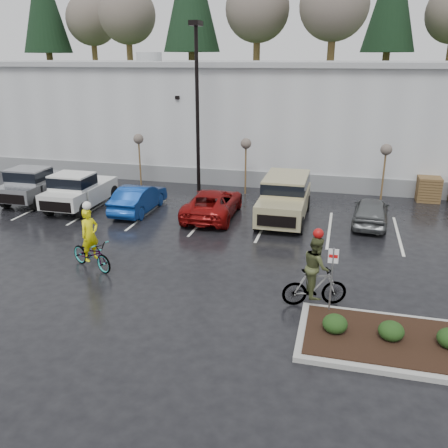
% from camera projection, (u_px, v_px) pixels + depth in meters
% --- Properties ---
extents(ground, '(120.00, 120.00, 0.00)m').
position_uv_depth(ground, '(208.00, 303.00, 15.24)').
color(ground, black).
rests_on(ground, ground).
extents(warehouse, '(60.50, 15.50, 7.20)m').
position_uv_depth(warehouse, '(292.00, 113.00, 34.13)').
color(warehouse, '#B3B6B8').
rests_on(warehouse, ground).
extents(wooded_ridge, '(80.00, 25.00, 6.00)m').
position_uv_depth(wooded_ridge, '(314.00, 98.00, 55.38)').
color(wooded_ridge, '#273A18').
rests_on(wooded_ridge, ground).
extents(lamppost, '(0.50, 1.00, 9.22)m').
position_uv_depth(lamppost, '(197.00, 93.00, 25.25)').
color(lamppost, black).
rests_on(lamppost, ground).
extents(sapling_west, '(0.60, 0.60, 3.20)m').
position_uv_depth(sapling_west, '(139.00, 142.00, 28.08)').
color(sapling_west, brown).
rests_on(sapling_west, ground).
extents(sapling_mid, '(0.60, 0.60, 3.20)m').
position_uv_depth(sapling_mid, '(246.00, 147.00, 26.57)').
color(sapling_mid, brown).
rests_on(sapling_mid, ground).
extents(sapling_east, '(0.60, 0.60, 3.20)m').
position_uv_depth(sapling_east, '(386.00, 153.00, 24.82)').
color(sapling_east, brown).
rests_on(sapling_east, ground).
extents(pallet_stack_a, '(1.20, 1.20, 1.35)m').
position_uv_depth(pallet_stack_a, '(428.00, 189.00, 25.84)').
color(pallet_stack_a, brown).
rests_on(pallet_stack_a, ground).
extents(shrub_a, '(0.70, 0.70, 0.52)m').
position_uv_depth(shrub_a, '(335.00, 324.00, 13.26)').
color(shrub_a, black).
rests_on(shrub_a, curb_island).
extents(shrub_b, '(0.70, 0.70, 0.52)m').
position_uv_depth(shrub_b, '(391.00, 331.00, 12.91)').
color(shrub_b, black).
rests_on(shrub_b, curb_island).
extents(fire_lane_sign, '(0.30, 0.05, 2.20)m').
position_uv_depth(fire_lane_sign, '(332.00, 273.00, 14.07)').
color(fire_lane_sign, gray).
rests_on(fire_lane_sign, ground).
extents(pickup_silver, '(2.10, 5.20, 1.96)m').
position_uv_depth(pickup_silver, '(40.00, 182.00, 26.01)').
color(pickup_silver, '#989A9F').
rests_on(pickup_silver, ground).
extents(pickup_white, '(2.10, 5.20, 1.96)m').
position_uv_depth(pickup_white, '(83.00, 188.00, 24.81)').
color(pickup_white, silver).
rests_on(pickup_white, ground).
extents(car_blue, '(1.49, 4.25, 1.40)m').
position_uv_depth(car_blue, '(139.00, 198.00, 24.05)').
color(car_blue, navy).
rests_on(car_blue, ground).
extents(car_red, '(2.44, 5.00, 1.37)m').
position_uv_depth(car_red, '(213.00, 203.00, 23.29)').
color(car_red, maroon).
rests_on(car_red, ground).
extents(suv_tan, '(2.20, 5.10, 2.06)m').
position_uv_depth(suv_tan, '(284.00, 199.00, 22.72)').
color(suv_tan, tan).
rests_on(suv_tan, ground).
extents(car_grey, '(1.86, 4.00, 1.33)m').
position_uv_depth(car_grey, '(371.00, 211.00, 22.16)').
color(car_grey, '#595D5E').
rests_on(car_grey, ground).
extents(cyclist_hivis, '(2.26, 1.56, 2.60)m').
position_uv_depth(cyclist_hivis, '(91.00, 248.00, 17.49)').
color(cyclist_hivis, '#3F3F44').
rests_on(cyclist_hivis, ground).
extents(cyclist_olive, '(2.07, 1.16, 2.59)m').
position_uv_depth(cyclist_olive, '(315.00, 278.00, 14.82)').
color(cyclist_olive, '#3F3F44').
rests_on(cyclist_olive, ground).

